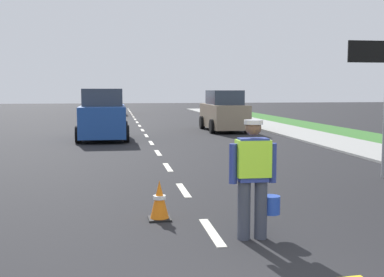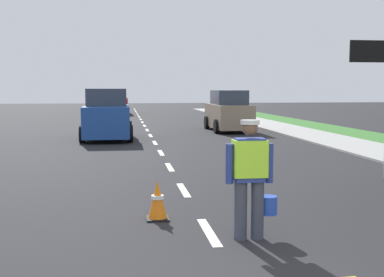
% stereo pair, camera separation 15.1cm
% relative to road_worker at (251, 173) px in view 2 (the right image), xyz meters
% --- Properties ---
extents(ground_plane, '(96.00, 96.00, 0.00)m').
position_rel_road_worker_xyz_m(ground_plane, '(-0.52, 18.68, -0.93)').
color(ground_plane, black).
extents(lane_center_line, '(0.14, 46.40, 0.01)m').
position_rel_road_worker_xyz_m(lane_center_line, '(-0.52, 22.88, -0.93)').
color(lane_center_line, silver).
rests_on(lane_center_line, ground).
extents(road_worker, '(0.77, 0.37, 1.67)m').
position_rel_road_worker_xyz_m(road_worker, '(0.00, 0.00, 0.00)').
color(road_worker, '#383D4C').
rests_on(road_worker, ground).
extents(lane_direction_sign, '(1.16, 0.11, 3.20)m').
position_rel_road_worker_xyz_m(lane_direction_sign, '(4.14, 4.12, 1.48)').
color(lane_direction_sign, gray).
rests_on(lane_direction_sign, ground).
extents(traffic_cone_near, '(0.36, 0.36, 0.64)m').
position_rel_road_worker_xyz_m(traffic_cone_near, '(-1.21, 1.20, -0.62)').
color(traffic_cone_near, black).
rests_on(traffic_cone_near, ground).
extents(car_parked_far, '(1.92, 4.38, 2.03)m').
position_rel_road_worker_xyz_m(car_parked_far, '(3.49, 17.39, 0.01)').
color(car_parked_far, gray).
rests_on(car_parked_far, ground).
extents(car_oncoming_third, '(2.03, 4.28, 2.07)m').
position_rel_road_worker_xyz_m(car_oncoming_third, '(-2.21, 34.83, 0.03)').
color(car_oncoming_third, red).
rests_on(car_oncoming_third, ground).
extents(car_oncoming_second, '(2.07, 3.88, 2.11)m').
position_rel_road_worker_xyz_m(car_oncoming_second, '(-2.39, 14.00, 0.05)').
color(car_oncoming_second, '#1E4799').
rests_on(car_oncoming_second, ground).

